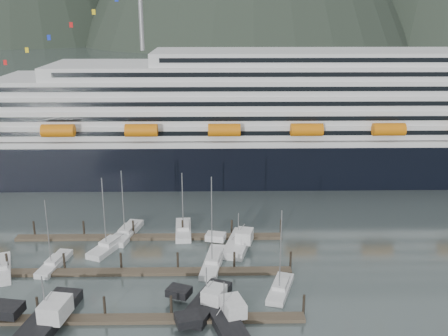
{
  "coord_description": "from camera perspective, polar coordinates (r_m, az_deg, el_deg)",
  "views": [
    {
      "loc": [
        7.13,
        -71.11,
        40.34
      ],
      "look_at": [
        8.66,
        22.0,
        11.44
      ],
      "focal_mm": 42.0,
      "sensor_mm": 36.0,
      "label": 1
    }
  ],
  "objects": [
    {
      "name": "ground",
      "position": [
        82.06,
        -5.94,
        -12.3
      ],
      "size": [
        1600.0,
        1600.0,
        0.0
      ],
      "primitive_type": "plane",
      "color": "#495655",
      "rests_on": "ground"
    },
    {
      "name": "cruise_ship",
      "position": [
        131.2,
        9.16,
        4.57
      ],
      "size": [
        210.0,
        30.4,
        50.3
      ],
      "color": "black",
      "rests_on": "ground"
    },
    {
      "name": "dock_near",
      "position": [
        74.09,
        -10.55,
        -15.79
      ],
      "size": [
        48.18,
        2.28,
        3.2
      ],
      "color": "#4E4032",
      "rests_on": "ground"
    },
    {
      "name": "dock_mid",
      "position": [
        85.14,
        -9.14,
        -11.04
      ],
      "size": [
        48.18,
        2.28,
        3.2
      ],
      "color": "#4E4032",
      "rests_on": "ground"
    },
    {
      "name": "dock_far",
      "position": [
        96.67,
        -8.09,
        -7.4
      ],
      "size": [
        48.18,
        2.28,
        3.2
      ],
      "color": "#4E4032",
      "rests_on": "ground"
    },
    {
      "name": "sailboat_a",
      "position": [
        91.47,
        -23.12,
        -10.11
      ],
      "size": [
        6.3,
        10.47,
        15.6
      ],
      "rotation": [
        0.0,
        0.0,
        1.93
      ],
      "color": "silver",
      "rests_on": "ground"
    },
    {
      "name": "sailboat_b",
      "position": [
        90.42,
        -17.99,
        -9.89
      ],
      "size": [
        3.93,
        9.32,
        12.13
      ],
      "rotation": [
        0.0,
        0.0,
        1.39
      ],
      "color": "silver",
      "rests_on": "ground"
    },
    {
      "name": "sailboat_c",
      "position": [
        94.09,
        -12.31,
        -8.28
      ],
      "size": [
        6.6,
        10.54,
        13.7
      ],
      "rotation": [
        0.0,
        0.0,
        1.17
      ],
      "color": "silver",
      "rests_on": "ground"
    },
    {
      "name": "sailboat_d",
      "position": [
        86.54,
        -1.18,
        -10.22
      ],
      "size": [
        4.43,
        11.55,
        15.92
      ],
      "rotation": [
        0.0,
        0.0,
        1.41
      ],
      "color": "silver",
      "rests_on": "ground"
    },
    {
      "name": "sailboat_e",
      "position": [
        98.44,
        -10.51,
        -6.99
      ],
      "size": [
        4.87,
        10.88,
        13.29
      ],
      "rotation": [
        0.0,
        0.0,
        1.36
      ],
      "color": "silver",
      "rests_on": "ground"
    },
    {
      "name": "sailboat_f",
      "position": [
        98.17,
        -4.45,
        -6.8
      ],
      "size": [
        3.35,
        9.75,
        12.46
      ],
      "rotation": [
        0.0,
        0.0,
        1.63
      ],
      "color": "silver",
      "rests_on": "ground"
    },
    {
      "name": "sailboat_h",
      "position": [
        79.52,
        6.14,
        -13.0
      ],
      "size": [
        5.13,
        9.05,
        13.64
      ],
      "rotation": [
        0.0,
        0.0,
        1.25
      ],
      "color": "silver",
      "rests_on": "ground"
    },
    {
      "name": "trawler_a",
      "position": [
        75.45,
        -18.9,
        -15.24
      ],
      "size": [
        10.85,
        14.89,
        7.97
      ],
      "rotation": [
        0.0,
        0.0,
        1.4
      ],
      "color": "black",
      "rests_on": "ground"
    },
    {
      "name": "trawler_c",
      "position": [
        72.2,
        -0.12,
        -15.9
      ],
      "size": [
        10.15,
        13.4,
        6.61
      ],
      "rotation": [
        0.0,
        0.0,
        1.87
      ],
      "color": "black",
      "rests_on": "ground"
    },
    {
      "name": "trawler_d",
      "position": [
        75.49,
        -1.99,
        -14.29
      ],
      "size": [
        9.64,
        11.73,
        6.71
      ],
      "rotation": [
        0.0,
        0.0,
        1.18
      ],
      "color": "black",
      "rests_on": "ground"
    },
    {
      "name": "trawler_e",
      "position": [
        92.2,
        1.48,
        -8.09
      ],
      "size": [
        8.82,
        11.22,
        6.94
      ],
      "rotation": [
        0.0,
        0.0,
        1.33
      ],
      "color": "silver",
      "rests_on": "ground"
    }
  ]
}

